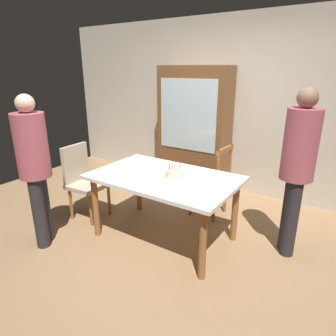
{
  "coord_description": "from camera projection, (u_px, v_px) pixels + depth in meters",
  "views": [
    {
      "loc": [
        1.67,
        -2.46,
        1.87
      ],
      "look_at": [
        0.05,
        0.0,
        0.86
      ],
      "focal_mm": 31.36,
      "sensor_mm": 36.0,
      "label": 1
    }
  ],
  "objects": [
    {
      "name": "person_celebrant",
      "position": [
        34.0,
        164.0,
        3.01
      ],
      "size": [
        0.32,
        0.32,
        1.63
      ],
      "color": "#262328",
      "rests_on": "ground"
    },
    {
      "name": "fork_far_side",
      "position": [
        157.0,
        167.0,
        3.46
      ],
      "size": [
        0.18,
        0.02,
        0.01
      ],
      "primitive_type": "cube",
      "rotation": [
        0.0,
        0.0,
        0.04
      ],
      "color": "silver",
      "rests_on": "dining_table"
    },
    {
      "name": "birthday_cake",
      "position": [
        175.0,
        174.0,
        3.12
      ],
      "size": [
        0.28,
        0.28,
        0.16
      ],
      "color": "silver",
      "rests_on": "dining_table"
    },
    {
      "name": "china_cabinet",
      "position": [
        194.0,
        129.0,
        4.59
      ],
      "size": [
        1.1,
        0.45,
        1.9
      ],
      "color": "brown",
      "rests_on": "ground"
    },
    {
      "name": "plate_far_side",
      "position": [
        169.0,
        169.0,
        3.39
      ],
      "size": [
        0.22,
        0.22,
        0.01
      ],
      "primitive_type": "cylinder",
      "color": "silver",
      "rests_on": "dining_table"
    },
    {
      "name": "person_guest",
      "position": [
        298.0,
        164.0,
        2.85
      ],
      "size": [
        0.32,
        0.32,
        1.71
      ],
      "color": "#262328",
      "rests_on": "ground"
    },
    {
      "name": "chair_upholstered",
      "position": [
        83.0,
        178.0,
        3.75
      ],
      "size": [
        0.47,
        0.47,
        0.95
      ],
      "color": "tan",
      "rests_on": "ground"
    },
    {
      "name": "chair_spindle_back",
      "position": [
        211.0,
        182.0,
        3.81
      ],
      "size": [
        0.46,
        0.46,
        0.95
      ],
      "color": "tan",
      "rests_on": "ground"
    },
    {
      "name": "dining_table",
      "position": [
        164.0,
        184.0,
        3.2
      ],
      "size": [
        1.57,
        0.98,
        0.76
      ],
      "color": "white",
      "rests_on": "ground"
    },
    {
      "name": "back_wall",
      "position": [
        232.0,
        107.0,
        4.46
      ],
      "size": [
        6.4,
        0.1,
        2.6
      ],
      "primitive_type": "cube",
      "color": "beige",
      "rests_on": "ground"
    },
    {
      "name": "plate_near_celebrant",
      "position": [
        120.0,
        174.0,
        3.22
      ],
      "size": [
        0.22,
        0.22,
        0.01
      ],
      "primitive_type": "cylinder",
      "color": "silver",
      "rests_on": "dining_table"
    },
    {
      "name": "ground",
      "position": [
        164.0,
        237.0,
        3.42
      ],
      "size": [
        6.4,
        6.4,
        0.0
      ],
      "primitive_type": "plane",
      "color": "#93704C"
    },
    {
      "name": "fork_near_celebrant",
      "position": [
        110.0,
        171.0,
        3.31
      ],
      "size": [
        0.18,
        0.04,
        0.01
      ],
      "primitive_type": "cube",
      "rotation": [
        0.0,
        0.0,
        -0.14
      ],
      "color": "silver",
      "rests_on": "dining_table"
    }
  ]
}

